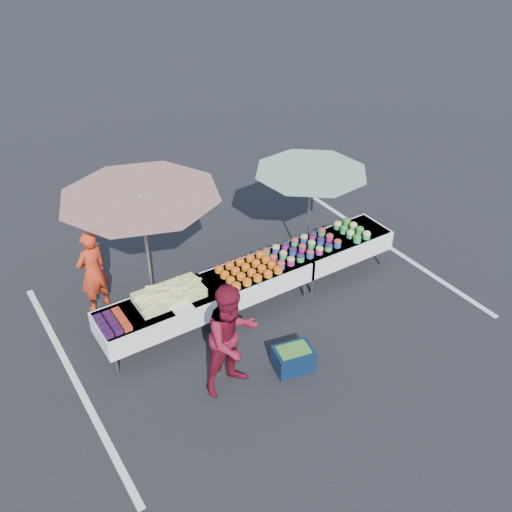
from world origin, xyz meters
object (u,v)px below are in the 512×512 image
vendor (93,271)px  table_left (157,314)px  table_center (256,277)px  table_right (339,245)px  umbrella_left (142,208)px  storage_bin (293,358)px  umbrella_right (311,180)px  customer (232,339)px

vendor → table_left: bearing=91.5°
table_center → table_right: bearing=0.0°
table_right → vendor: vendor is taller
umbrella_left → storage_bin: 3.14m
table_left → vendor: 1.49m
vendor → umbrella_right: umbrella_right is taller
vendor → storage_bin: 3.60m
table_right → storage_bin: 2.71m
table_right → storage_bin: bearing=-143.8°
table_left → vendor: (-0.50, 1.40, 0.16)m
table_right → umbrella_right: 1.38m
customer → table_center: bearing=40.9°
table_left → customer: bearing=-69.1°
storage_bin → vendor: bearing=134.9°
table_center → umbrella_right: umbrella_right is taller
customer → storage_bin: bearing=-19.0°
table_left → storage_bin: table_left is taller
umbrella_left → umbrella_right: (3.03, -0.06, -0.36)m
customer → umbrella_right: size_ratio=0.72×
table_left → storage_bin: 2.17m
storage_bin → umbrella_right: bearing=60.8°
table_center → customer: 1.90m
umbrella_right → storage_bin: (-1.73, -1.98, -1.63)m
table_center → customer: bearing=-132.9°
table_left → umbrella_right: size_ratio=0.76×
table_center → table_right: size_ratio=1.00×
vendor → table_right: bearing=143.0°
table_left → vendor: bearing=109.6°
umbrella_right → storage_bin: 3.10m
umbrella_left → vendor: bearing=124.0°
vendor → umbrella_right: bearing=146.6°
customer → storage_bin: (0.92, -0.21, -0.69)m
table_left → umbrella_right: bearing=7.2°
table_left → customer: (0.52, -1.37, 0.30)m
umbrella_right → customer: bearing=-146.2°
table_left → table_right: (3.60, 0.00, 0.00)m
table_right → customer: (-3.08, -1.37, 0.30)m
table_left → umbrella_left: 1.68m
umbrella_left → umbrella_right: bearing=-1.1°
vendor → customer: size_ratio=0.85×
table_center → table_left: bearing=180.0°
table_center → customer: customer is taller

